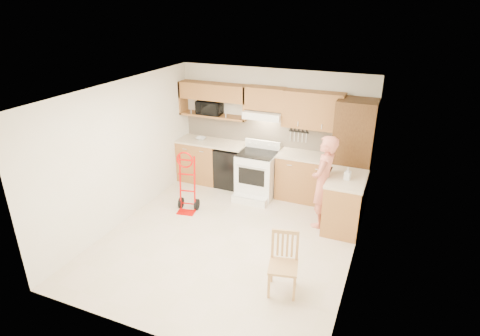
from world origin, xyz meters
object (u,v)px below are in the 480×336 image
Objects in this scene: microwave at (210,107)px; hand_truck at (186,185)px; range at (256,172)px; dining_chair at (283,265)px; person at (323,182)px.

hand_truck is (0.23, -1.51, -1.09)m from microwave.
microwave reaches higher than range.
dining_chair is at bearing -62.09° from range.
range is 2.88m from dining_chair.
person reaches higher than hand_truck.
microwave is 1.88m from hand_truck.
dining_chair is (-0.10, -1.97, -0.40)m from person.
microwave is at bearing 118.54° from dining_chair.
range is 0.66× the size of person.
hand_truck is 2.76m from dining_chair.
person is at bearing 74.96° from dining_chair.
hand_truck reaches higher than dining_chair.
dining_chair is at bearing -42.53° from hand_truck.
microwave is at bearing 88.54° from hand_truck.
range is 1.58m from person.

